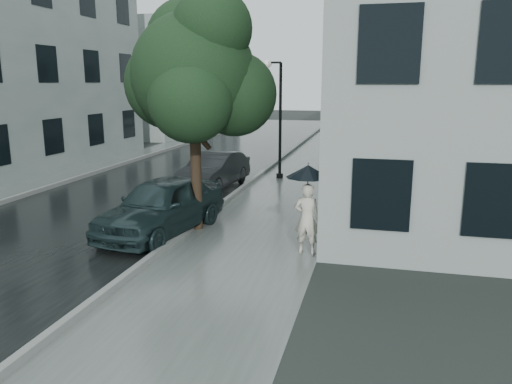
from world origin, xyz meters
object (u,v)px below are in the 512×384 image
(street_tree, at_px, (195,73))
(car_near, at_px, (162,205))
(lamp_post, at_px, (277,111))
(car_far, at_px, (214,170))
(pedestrian, at_px, (307,219))

(street_tree, distance_m, car_near, 3.52)
(lamp_post, height_order, car_near, lamp_post)
(lamp_post, bearing_deg, car_far, -117.22)
(street_tree, bearing_deg, pedestrian, -24.22)
(pedestrian, distance_m, street_tree, 4.76)
(lamp_post, bearing_deg, street_tree, -85.93)
(pedestrian, xyz_separation_m, car_far, (-4.39, 6.41, -0.17))
(pedestrian, height_order, car_far, pedestrian)
(car_near, relative_size, car_far, 1.08)
(pedestrian, bearing_deg, street_tree, -16.15)
(street_tree, xyz_separation_m, lamp_post, (0.59, 7.53, -1.39))
(pedestrian, bearing_deg, lamp_post, -65.98)
(lamp_post, relative_size, car_near, 1.09)
(lamp_post, height_order, car_far, lamp_post)
(pedestrian, height_order, car_near, pedestrian)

